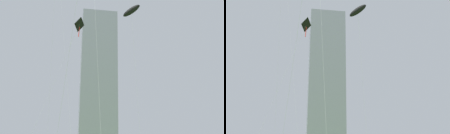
# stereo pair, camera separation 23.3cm
# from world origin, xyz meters

# --- Properties ---
(kite_flying_0) EXTENTS (2.62, 2.79, 18.11)m
(kite_flying_0) POSITION_xyz_m (1.30, 16.88, 17.27)
(kite_flying_0) COLOR silver
(kite_flying_0) RESTS_ON ground
(kite_flying_2) EXTENTS (6.94, 1.85, 19.36)m
(kite_flying_2) POSITION_xyz_m (-3.72, 25.22, 18.51)
(kite_flying_2) COLOR silver
(kite_flying_2) RESTS_ON ground
(distant_highrise_0) EXTENTS (23.88, 22.72, 81.81)m
(distant_highrise_0) POSITION_xyz_m (25.49, 135.21, 40.91)
(distant_highrise_0) COLOR gray
(distant_highrise_0) RESTS_ON ground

